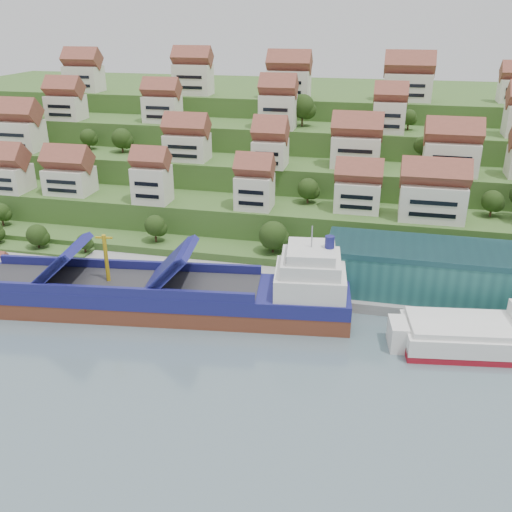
# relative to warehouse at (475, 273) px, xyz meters

# --- Properties ---
(ground) EXTENTS (300.00, 300.00, 0.00)m
(ground) POSITION_rel_warehouse_xyz_m (-52.00, -17.00, -7.20)
(ground) COLOR slate
(ground) RESTS_ON ground
(quay) EXTENTS (180.00, 14.00, 2.20)m
(quay) POSITION_rel_warehouse_xyz_m (-32.00, -2.00, -6.10)
(quay) COLOR gray
(quay) RESTS_ON ground
(hillside) EXTENTS (260.00, 128.00, 31.00)m
(hillside) POSITION_rel_warehouse_xyz_m (-52.00, 86.55, 3.46)
(hillside) COLOR #2D4C1E
(hillside) RESTS_ON ground
(hillside_village) EXTENTS (156.95, 64.59, 29.50)m
(hillside_village) POSITION_rel_warehouse_xyz_m (-49.45, 43.86, 17.29)
(hillside_village) COLOR silver
(hillside_village) RESTS_ON ground
(hillside_trees) EXTENTS (138.73, 62.23, 30.74)m
(hillside_trees) POSITION_rel_warehouse_xyz_m (-57.04, 28.04, 9.62)
(hillside_trees) COLOR #233C14
(hillside_trees) RESTS_ON ground
(warehouse) EXTENTS (60.00, 15.00, 10.00)m
(warehouse) POSITION_rel_warehouse_xyz_m (0.00, 0.00, 0.00)
(warehouse) COLOR #215A58
(warehouse) RESTS_ON quay
(flagpole) EXTENTS (1.28, 0.16, 8.00)m
(flagpole) POSITION_rel_warehouse_xyz_m (-33.89, -7.00, -0.32)
(flagpole) COLOR gray
(flagpole) RESTS_ON quay
(cargo_ship) EXTENTS (88.25, 24.32, 19.47)m
(cargo_ship) POSITION_rel_warehouse_xyz_m (-65.01, -17.32, -3.58)
(cargo_ship) COLOR brown
(cargo_ship) RESTS_ON ground
(second_ship) EXTENTS (32.10, 15.75, 8.92)m
(second_ship) POSITION_rel_warehouse_xyz_m (2.03, -17.12, -4.51)
(second_ship) COLOR maroon
(second_ship) RESTS_ON ground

